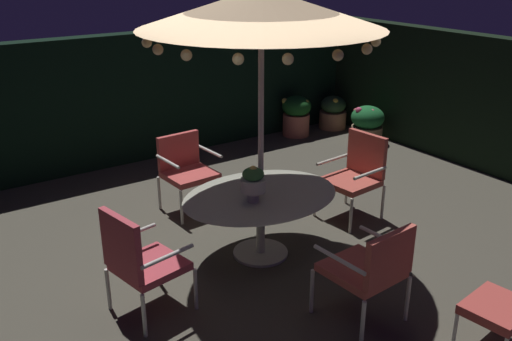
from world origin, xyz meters
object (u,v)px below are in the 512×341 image
Objects in this scene: patio_dining_table at (261,205)px; patio_chair_northeast at (357,171)px; potted_plant_left_near at (367,124)px; potted_plant_front_corner at (333,112)px; potted_plant_right_near at (296,115)px; ottoman_footrest at (497,310)px; patio_umbrella at (261,9)px; patio_chair_north at (371,267)px; patio_chair_southeast at (139,258)px; centerpiece_planter at (253,181)px; patio_chair_east at (186,166)px.

patio_chair_northeast reaches higher than patio_dining_table.
potted_plant_left_near is (2.12, 1.93, -0.25)m from patio_chair_northeast.
patio_dining_table is 4.78m from potted_plant_front_corner.
patio_dining_table is at bearing -150.20° from potted_plant_left_near.
potted_plant_right_near reaches higher than potted_plant_front_corner.
ottoman_footrest is at bearing -123.69° from potted_plant_left_near.
patio_umbrella reaches higher than ottoman_footrest.
patio_chair_northeast is (1.40, 1.62, 0.02)m from patio_chair_north.
potted_plant_left_near is 0.89× the size of potted_plant_right_near.
patio_chair_north is 1.98m from patio_chair_southeast.
patio_chair_north reaches higher than ottoman_footrest.
patio_chair_northeast is at bearing 49.33° from patio_chair_north.
centerpiece_planter reaches higher than potted_plant_front_corner.
patio_umbrella is at bearing -140.75° from potted_plant_front_corner.
centerpiece_planter reaches higher than patio_chair_northeast.
patio_chair_east is at bearing 93.65° from patio_dining_table.
centerpiece_planter is 0.41× the size of patio_chair_east.
patio_chair_east reaches higher than potted_plant_right_near.
centerpiece_planter reaches higher than patio_chair_southeast.
patio_chair_north reaches higher than potted_plant_front_corner.
patio_dining_table is 1.50m from patio_chair_southeast.
potted_plant_left_near is (3.71, 0.59, -0.23)m from patio_chair_east.
patio_umbrella is at bearing 130.71° from patio_dining_table.
patio_chair_east is 1.33× the size of potted_plant_right_near.
patio_chair_southeast is 6.14m from potted_plant_front_corner.
potted_plant_right_near is at bearing 46.72° from patio_umbrella.
patio_chair_southeast is 5.48m from potted_plant_right_near.
patio_chair_north is at bearing -134.70° from potted_plant_left_near.
potted_plant_left_near is (5.09, 2.35, -0.24)m from patio_chair_southeast.
patio_umbrella is 2.47m from patio_chair_southeast.
ottoman_footrest is (0.87, -2.19, -0.56)m from centerpiece_planter.
ottoman_footrest is (0.60, -0.81, -0.20)m from patio_chair_north.
patio_dining_table is 0.60× the size of patio_umbrella.
potted_plant_front_corner is (5.17, 3.30, -0.28)m from patio_chair_southeast.
potted_plant_right_near is (1.38, 2.91, -0.20)m from patio_chair_northeast.
centerpiece_planter reaches higher than ottoman_footrest.
patio_umbrella is at bearing 33.64° from centerpiece_planter.
potted_plant_left_near is at bearing 42.29° from patio_chair_northeast.
patio_chair_southeast is at bearing -142.50° from potted_plant_right_near.
potted_plant_left_near is at bearing 45.30° from patio_chair_north.
potted_plant_front_corner is (2.21, 2.88, -0.28)m from patio_chair_northeast.
patio_dining_table reaches higher than potted_plant_front_corner.
patio_umbrella is 2.48m from patio_chair_north.
patio_umbrella is 2.47m from patio_chair_east.
ottoman_footrest is at bearing -119.39° from potted_plant_front_corner.
potted_plant_right_near is (2.87, 3.05, -0.21)m from patio_dining_table.
potted_plant_front_corner is at bearing 39.02° from centerpiece_planter.
patio_chair_southeast is (-2.96, -0.42, -0.01)m from patio_chair_northeast.
patio_chair_east reaches higher than ottoman_footrest.
patio_chair_northeast reaches higher than ottoman_footrest.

